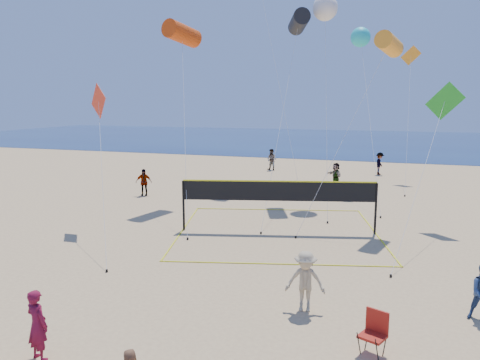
% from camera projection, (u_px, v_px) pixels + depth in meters
% --- Properties ---
extents(ground, '(120.00, 120.00, 0.00)m').
position_uv_depth(ground, '(214.00, 348.00, 11.14)').
color(ground, tan).
rests_on(ground, ground).
extents(ocean, '(140.00, 50.00, 0.03)m').
position_uv_depth(ocean, '(369.00, 141.00, 69.10)').
color(ocean, '#101E4D').
rests_on(ocean, ground).
extents(woman, '(0.69, 0.53, 1.66)m').
position_uv_depth(woman, '(37.00, 325.00, 10.52)').
color(woman, maroon).
rests_on(woman, ground).
extents(bystander_b, '(1.18, 0.77, 1.72)m').
position_uv_depth(bystander_b, '(305.00, 281.00, 12.99)').
color(bystander_b, tan).
rests_on(bystander_b, ground).
extents(far_person_0, '(1.06, 0.74, 1.68)m').
position_uv_depth(far_person_0, '(144.00, 182.00, 28.99)').
color(far_person_0, gray).
rests_on(far_person_0, ground).
extents(far_person_1, '(1.35, 1.56, 1.70)m').
position_uv_depth(far_person_1, '(336.00, 175.00, 31.64)').
color(far_person_1, gray).
rests_on(far_person_1, ground).
extents(far_person_3, '(1.04, 0.91, 1.81)m').
position_uv_depth(far_person_3, '(272.00, 160.00, 39.65)').
color(far_person_3, gray).
rests_on(far_person_3, ground).
extents(far_person_4, '(0.84, 1.24, 1.78)m').
position_uv_depth(far_person_4, '(380.00, 164.00, 37.28)').
color(far_person_4, gray).
rests_on(far_person_4, ground).
extents(camp_chair, '(0.71, 0.81, 1.14)m').
position_uv_depth(camp_chair, '(375.00, 330.00, 10.81)').
color(camp_chair, '#A01C12').
rests_on(camp_chair, ground).
extents(volleyball_net, '(10.65, 10.54, 2.34)m').
position_uv_depth(volleyball_net, '(278.00, 197.00, 20.77)').
color(volleyball_net, black).
rests_on(volleyball_net, ground).
extents(kite_0, '(4.26, 8.50, 10.19)m').
position_uv_depth(kite_0, '(182.00, 34.00, 25.99)').
color(kite_0, '#CD3E0A').
rests_on(kite_0, ground).
extents(kite_1, '(1.71, 9.55, 10.92)m').
position_uv_depth(kite_1, '(299.00, 22.00, 26.75)').
color(kite_1, black).
rests_on(kite_1, ground).
extents(kite_2, '(4.03, 4.40, 8.83)m').
position_uv_depth(kite_2, '(389.00, 44.00, 20.73)').
color(kite_2, orange).
rests_on(kite_2, ground).
extents(kite_3, '(4.53, 5.88, 6.62)m').
position_uv_depth(kite_3, '(99.00, 108.00, 21.05)').
color(kite_3, red).
rests_on(kite_3, ground).
extents(kite_4, '(2.83, 8.36, 6.69)m').
position_uv_depth(kite_4, '(443.00, 107.00, 21.19)').
color(kite_4, green).
rests_on(kite_4, ground).
extents(kite_6, '(2.27, 6.94, 11.76)m').
position_uv_depth(kite_6, '(325.00, 8.00, 26.67)').
color(kite_6, white).
rests_on(kite_6, ground).
extents(kite_7, '(2.79, 8.81, 10.49)m').
position_uv_depth(kite_7, '(361.00, 37.00, 29.96)').
color(kite_7, '#23C9CE').
rests_on(kite_7, ground).
extents(kite_9, '(1.45, 7.66, 9.83)m').
position_uv_depth(kite_9, '(411.00, 65.00, 33.88)').
color(kite_9, orange).
rests_on(kite_9, ground).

